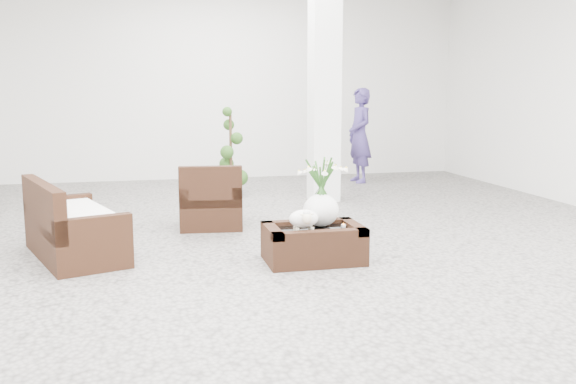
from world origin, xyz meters
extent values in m
plane|color=gray|center=(0.00, 0.00, 0.00)|extent=(11.00, 11.00, 0.00)
cube|color=white|center=(1.20, 2.80, 1.75)|extent=(0.40, 0.40, 3.50)
cube|color=#351C0F|center=(0.17, -0.42, 0.16)|extent=(0.90, 0.60, 0.31)
ellipsoid|color=white|center=(0.05, -0.52, 0.42)|extent=(0.28, 0.23, 0.21)
cylinder|color=white|center=(0.47, -0.40, 0.33)|extent=(0.04, 0.04, 0.03)
cube|color=#351C0F|center=(-0.61, 1.32, 0.38)|extent=(0.77, 0.75, 0.76)
cube|color=#351C0F|center=(-2.02, 0.26, 0.37)|extent=(1.11, 1.55, 0.75)
imported|color=#413371|center=(2.32, 4.42, 0.82)|extent=(0.45, 0.63, 1.64)
camera|label=1|loc=(-1.35, -5.96, 1.60)|focal=39.17mm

